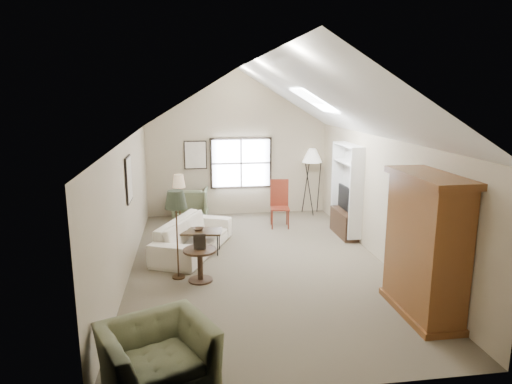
{
  "coord_description": "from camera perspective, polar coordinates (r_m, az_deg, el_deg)",
  "views": [
    {
      "loc": [
        -1.3,
        -8.51,
        3.36
      ],
      "look_at": [
        0.0,
        0.4,
        1.4
      ],
      "focal_mm": 32.0,
      "sensor_mm": 36.0,
      "label": 1
    }
  ],
  "objects": [
    {
      "name": "room_shell",
      "position": [
        8.61,
        0.39,
        11.26
      ],
      "size": [
        5.01,
        8.01,
        4.0
      ],
      "color": "#685D4A",
      "rests_on": "ground"
    },
    {
      "name": "tv_alcove",
      "position": [
        10.97,
        11.25,
        0.42
      ],
      "size": [
        0.32,
        1.3,
        2.1
      ],
      "primitive_type": "cube",
      "color": "white",
      "rests_on": "ground"
    },
    {
      "name": "side_chair",
      "position": [
        11.57,
        3.0,
        -1.52
      ],
      "size": [
        0.52,
        0.52,
        1.21
      ],
      "primitive_type": "cube",
      "rotation": [
        0.0,
        0.0,
        -0.12
      ],
      "color": "maroon",
      "rests_on": "ground"
    },
    {
      "name": "armchair_near",
      "position": [
        5.67,
        -12.22,
        -19.63
      ],
      "size": [
        1.52,
        1.44,
        0.78
      ],
      "primitive_type": "imported",
      "rotation": [
        0.0,
        0.0,
        0.41
      ],
      "color": "#6F714F",
      "rests_on": "ground"
    },
    {
      "name": "tv_panel",
      "position": [
        11.01,
        11.11,
        -0.75
      ],
      "size": [
        0.05,
        0.9,
        0.55
      ],
      "primitive_type": "cube",
      "color": "black",
      "rests_on": "media_console"
    },
    {
      "name": "skylight",
      "position": [
        9.76,
        7.28,
        11.36
      ],
      "size": [
        0.8,
        1.2,
        0.52
      ],
      "primitive_type": null,
      "color": "white",
      "rests_on": "room_shell"
    },
    {
      "name": "coffee_table",
      "position": [
        9.88,
        -7.14,
        -6.18
      ],
      "size": [
        1.04,
        0.68,
        0.5
      ],
      "primitive_type": "cube",
      "rotation": [
        0.0,
        0.0,
        -0.16
      ],
      "color": "#3E2C19",
      "rests_on": "ground"
    },
    {
      "name": "dark_lamp",
      "position": [
        8.45,
        -9.84,
        -5.22
      ],
      "size": [
        0.53,
        0.53,
        1.69
      ],
      "primitive_type": null,
      "rotation": [
        0.0,
        0.0,
        -0.41
      ],
      "color": "#272E21",
      "rests_on": "ground"
    },
    {
      "name": "side_table",
      "position": [
        8.44,
        -6.99,
        -9.05
      ],
      "size": [
        0.8,
        0.8,
        0.61
      ],
      "primitive_type": "cylinder",
      "rotation": [
        0.0,
        0.0,
        -0.41
      ],
      "color": "#312114",
      "rests_on": "ground"
    },
    {
      "name": "tripod_lamp",
      "position": [
        12.89,
        6.95,
        1.38
      ],
      "size": [
        0.67,
        0.67,
        1.88
      ],
      "primitive_type": null,
      "rotation": [
        0.0,
        0.0,
        -0.26
      ],
      "color": "silver",
      "rests_on": "ground"
    },
    {
      "name": "bowl",
      "position": [
        9.8,
        -7.18,
        -4.65
      ],
      "size": [
        0.27,
        0.27,
        0.06
      ],
      "primitive_type": "imported",
      "rotation": [
        0.0,
        0.0,
        -0.16
      ],
      "color": "#3D2919",
      "rests_on": "coffee_table"
    },
    {
      "name": "window",
      "position": [
        12.69,
        -1.89,
        3.63
      ],
      "size": [
        1.72,
        0.08,
        1.42
      ],
      "primitive_type": "cube",
      "color": "black",
      "rests_on": "room_shell"
    },
    {
      "name": "wall_art",
      "position": [
        10.59,
        -11.36,
        3.18
      ],
      "size": [
        1.97,
        3.71,
        0.88
      ],
      "color": "black",
      "rests_on": "room_shell"
    },
    {
      "name": "sofa",
      "position": [
        9.93,
        -7.82,
        -5.46
      ],
      "size": [
        1.84,
        2.6,
        0.71
      ],
      "primitive_type": "imported",
      "rotation": [
        0.0,
        0.0,
        1.16
      ],
      "color": "silver",
      "rests_on": "ground"
    },
    {
      "name": "armoire",
      "position": [
        7.39,
        20.42,
        -6.34
      ],
      "size": [
        0.6,
        1.5,
        2.2
      ],
      "primitive_type": "cube",
      "color": "brown",
      "rests_on": "ground"
    },
    {
      "name": "media_console",
      "position": [
        11.17,
        10.98,
        -3.85
      ],
      "size": [
        0.34,
        1.18,
        0.6
      ],
      "primitive_type": "cube",
      "color": "#382316",
      "rests_on": "ground"
    },
    {
      "name": "tan_lamp",
      "position": [
        10.98,
        -9.52,
        -1.59
      ],
      "size": [
        0.4,
        0.4,
        1.52
      ],
      "primitive_type": null,
      "rotation": [
        0.0,
        0.0,
        -0.41
      ],
      "color": "tan",
      "rests_on": "ground"
    },
    {
      "name": "armchair_far",
      "position": [
        12.56,
        -8.16,
        -1.35
      ],
      "size": [
        1.02,
        1.04,
        0.85
      ],
      "primitive_type": "imported",
      "rotation": [
        0.0,
        0.0,
        3.02
      ],
      "color": "#5B6345",
      "rests_on": "ground"
    }
  ]
}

